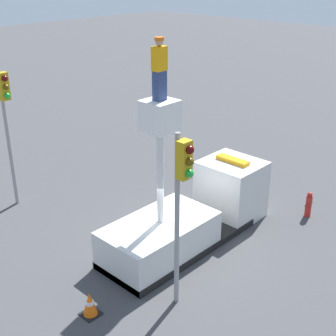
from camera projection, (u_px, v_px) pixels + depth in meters
ground_plane at (179, 245)px, 15.92m from camera, size 120.00×120.00×0.00m
bucket_truck at (192, 215)px, 15.98m from camera, size 6.69×2.16×5.25m
worker at (159, 69)px, 12.86m from camera, size 0.40×0.26×1.75m
traffic_light_pole at (181, 189)px, 11.76m from camera, size 0.34×0.57×5.06m
traffic_light_across at (6, 111)px, 17.07m from camera, size 0.34×0.57×5.43m
fire_hydrant at (309, 204)px, 17.55m from camera, size 0.47×0.23×1.00m
traffic_cone_rear at (90, 304)px, 12.64m from camera, size 0.50×0.50×0.72m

